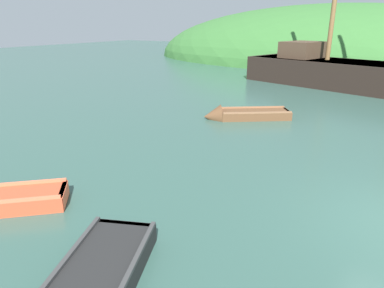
% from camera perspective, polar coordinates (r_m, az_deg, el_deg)
% --- Properties ---
extents(shore_hill, '(43.76, 27.11, 12.14)m').
position_cam_1_polar(shore_hill, '(44.34, 22.09, 12.78)').
color(shore_hill, '#387033').
rests_on(shore_hill, ground).
extents(sailing_ship, '(17.29, 7.93, 13.44)m').
position_cam_1_polar(sailing_ship, '(24.74, 25.30, 9.65)').
color(sailing_ship, black).
rests_on(sailing_ship, ground).
extents(rowboat_portside, '(3.70, 3.05, 1.04)m').
position_cam_1_polar(rowboat_portside, '(15.51, 8.13, 4.61)').
color(rowboat_portside, brown).
rests_on(rowboat_portside, ground).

